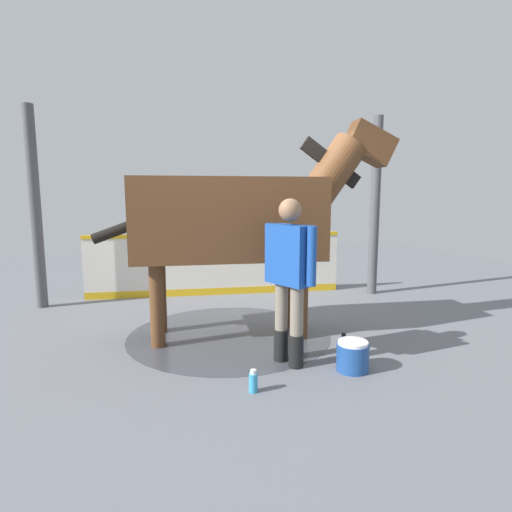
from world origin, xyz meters
name	(u,v)px	position (x,y,z in m)	size (l,w,h in m)	color
ground_plane	(232,327)	(0.00, 0.00, -0.01)	(16.00, 16.00, 0.02)	slate
wet_patch	(229,334)	(0.31, -0.12, 0.00)	(2.45, 2.45, 0.00)	#42444C
barrier_wall	(216,267)	(-1.78, 0.17, 0.49)	(0.68, 4.26, 1.05)	silver
roof_post_near	(375,207)	(-1.06, 2.78, 1.49)	(0.16, 0.16, 2.98)	#4C4C51
roof_post_far	(35,209)	(-1.80, -2.53, 1.49)	(0.16, 0.16, 2.98)	#4C4C51
horse	(239,217)	(0.33, 0.01, 1.44)	(1.23, 3.59, 2.59)	brown
handler	(289,271)	(1.34, 0.24, 0.96)	(0.63, 0.39, 1.66)	black
wash_bucket	(353,356)	(1.69, 0.77, 0.15)	(0.31, 0.31, 0.30)	#1E478C
bottle_shampoo	(253,382)	(1.82, -0.28, 0.09)	(0.08, 0.08, 0.20)	#3399CC
bottle_spray	(343,347)	(1.40, 0.83, 0.13)	(0.06, 0.06, 0.28)	blue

